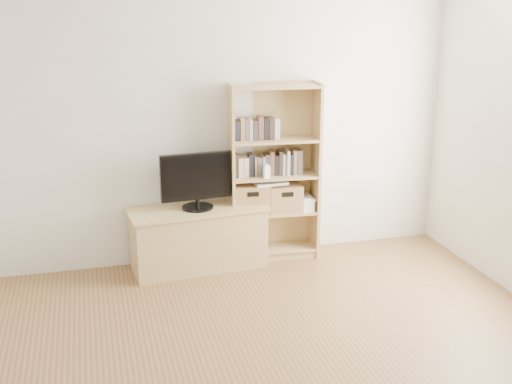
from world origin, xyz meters
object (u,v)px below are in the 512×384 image
object	(u,v)px
tv_stand	(199,239)
basket_left	(251,198)
basket_right	(285,197)
baby_monitor	(267,172)
television	(197,181)
bookshelf	(274,173)
laptop	(269,182)

from	to	relation	value
tv_stand	basket_left	distance (m)	0.63
basket_right	baby_monitor	bearing A→B (deg)	-155.14
basket_left	basket_right	size ratio (longest dim) A/B	1.10
tv_stand	television	distance (m)	0.57
bookshelf	television	size ratio (longest dim) A/B	2.53
laptop	basket_left	bearing A→B (deg)	166.58
baby_monitor	laptop	bearing A→B (deg)	42.30
laptop	baby_monitor	bearing A→B (deg)	-128.86
baby_monitor	laptop	xyz separation A→B (m)	(0.05, 0.07, -0.12)
television	basket_right	bearing A→B (deg)	0.21
tv_stand	basket_right	size ratio (longest dim) A/B	3.92
tv_stand	laptop	distance (m)	0.86
bookshelf	baby_monitor	distance (m)	0.14
basket_right	tv_stand	bearing A→B (deg)	-171.19
television	basket_left	distance (m)	0.59
basket_left	basket_right	bearing A→B (deg)	2.13
tv_stand	baby_monitor	bearing A→B (deg)	-6.39
bookshelf	basket_left	world-z (taller)	bookshelf
tv_stand	basket_right	xyz separation A→B (m)	(0.86, 0.07, 0.32)
basket_left	basket_right	distance (m)	0.33
basket_left	baby_monitor	bearing A→B (deg)	-32.03
bookshelf	laptop	size ratio (longest dim) A/B	5.42
bookshelf	basket_right	distance (m)	0.27
bookshelf	baby_monitor	bearing A→B (deg)	-135.00
tv_stand	bookshelf	world-z (taller)	bookshelf
television	baby_monitor	world-z (taller)	television
tv_stand	basket_right	world-z (taller)	basket_right
bookshelf	television	bearing A→B (deg)	-170.23
baby_monitor	basket_right	xyz separation A→B (m)	(0.20, 0.08, -0.29)
bookshelf	baby_monitor	world-z (taller)	bookshelf
bookshelf	laptop	bearing A→B (deg)	-157.21
television	basket_right	world-z (taller)	television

